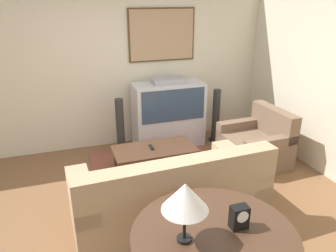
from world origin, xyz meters
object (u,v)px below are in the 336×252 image
at_px(console_table, 214,240).
at_px(tv, 168,114).
at_px(coffee_table, 155,150).
at_px(couch, 169,197).
at_px(speaker_tower_right, 216,117).
at_px(speaker_tower_left, 120,129).
at_px(mantel_clock, 239,217).
at_px(table_lamp, 185,197).
at_px(armchair, 256,145).

bearing_deg(console_table, tv, 77.37).
xyz_separation_m(coffee_table, console_table, (-0.21, -2.32, 0.35)).
distance_m(couch, speaker_tower_right, 2.43).
bearing_deg(speaker_tower_left, coffee_table, -65.25).
height_order(mantel_clock, speaker_tower_right, mantel_clock).
bearing_deg(table_lamp, coffee_table, 78.88).
relative_size(couch, speaker_tower_right, 2.29).
bearing_deg(tv, console_table, -102.63).
height_order(coffee_table, speaker_tower_left, speaker_tower_left).
bearing_deg(mantel_clock, speaker_tower_left, 96.32).
bearing_deg(speaker_tower_right, speaker_tower_left, 180.00).
distance_m(console_table, speaker_tower_right, 3.46).
relative_size(table_lamp, mantel_clock, 2.53).
bearing_deg(coffee_table, speaker_tower_right, 29.29).
bearing_deg(mantel_clock, couch, 97.76).
relative_size(couch, armchair, 2.24).
distance_m(couch, mantel_clock, 1.30).
bearing_deg(console_table, speaker_tower_left, 92.50).
bearing_deg(coffee_table, speaker_tower_left, 114.75).
xyz_separation_m(tv, speaker_tower_right, (0.85, -0.10, -0.12)).
height_order(console_table, table_lamp, table_lamp).
height_order(armchair, mantel_clock, mantel_clock).
distance_m(table_lamp, speaker_tower_left, 3.14).
bearing_deg(speaker_tower_left, table_lamp, -92.00).
bearing_deg(console_table, coffee_table, 84.76).
relative_size(couch, speaker_tower_left, 2.29).
bearing_deg(couch, speaker_tower_left, -86.84).
bearing_deg(speaker_tower_right, coffee_table, -150.71).
distance_m(coffee_table, speaker_tower_left, 0.83).
distance_m(console_table, mantel_clock, 0.26).
distance_m(armchair, console_table, 2.81).
distance_m(coffee_table, speaker_tower_right, 1.54).
xyz_separation_m(couch, console_table, (-0.05, -1.18, 0.38)).
distance_m(tv, speaker_tower_left, 0.86).
xyz_separation_m(console_table, table_lamp, (-0.24, 0.01, 0.43)).
height_order(tv, armchair, tv).
distance_m(armchair, speaker_tower_left, 2.14).
distance_m(mantel_clock, speaker_tower_left, 3.11).
height_order(mantel_clock, speaker_tower_left, mantel_clock).
xyz_separation_m(couch, speaker_tower_left, (-0.18, 1.89, 0.12)).
height_order(tv, console_table, tv).
distance_m(tv, table_lamp, 3.35).
relative_size(armchair, coffee_table, 0.82).
xyz_separation_m(couch, coffee_table, (0.17, 1.14, 0.02)).
bearing_deg(table_lamp, tv, 73.24).
bearing_deg(speaker_tower_left, armchair, -26.24).
relative_size(coffee_table, table_lamp, 2.46).
relative_size(tv, mantel_clock, 6.28).
bearing_deg(speaker_tower_right, console_table, -116.84).
bearing_deg(table_lamp, console_table, -2.55).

